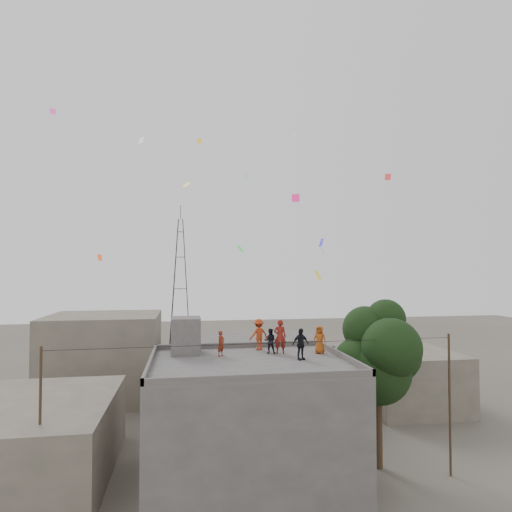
{
  "coord_description": "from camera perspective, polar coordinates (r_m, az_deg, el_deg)",
  "views": [
    {
      "loc": [
        -3.23,
        -21.72,
        10.76
      ],
      "look_at": [
        0.86,
        3.14,
        11.59
      ],
      "focal_mm": 30.0,
      "sensor_mm": 36.0,
      "label": 1
    }
  ],
  "objects": [
    {
      "name": "ground",
      "position": [
        24.45,
        -0.9,
        -27.99
      ],
      "size": [
        140.0,
        140.0,
        0.0
      ],
      "primitive_type": "plane",
      "color": "#4F4941",
      "rests_on": "ground"
    },
    {
      "name": "person_orange_child",
      "position": [
        24.59,
        8.48,
        -10.97
      ],
      "size": [
        0.89,
        0.84,
        1.54
      ],
      "primitive_type": "imported",
      "rotation": [
        0.0,
        0.0,
        -0.65
      ],
      "color": "#A54712",
      "rests_on": "main_building"
    },
    {
      "name": "parapet",
      "position": [
        22.42,
        -0.89,
        -13.49
      ],
      "size": [
        10.0,
        8.0,
        0.3
      ],
      "color": "#4F4C4A",
      "rests_on": "main_building"
    },
    {
      "name": "person_dark_child",
      "position": [
        24.4,
        1.89,
        -11.24
      ],
      "size": [
        0.78,
        0.68,
        1.38
      ],
      "primitive_type": "imported",
      "rotation": [
        0.0,
        0.0,
        2.88
      ],
      "color": "black",
      "rests_on": "main_building"
    },
    {
      "name": "person_orange_adult",
      "position": [
        25.35,
        0.37,
        -10.42
      ],
      "size": [
        1.3,
        0.96,
        1.79
      ],
      "primitive_type": "imported",
      "rotation": [
        0.0,
        0.0,
        -2.86
      ],
      "color": "#B13614",
      "rests_on": "main_building"
    },
    {
      "name": "person_red_child",
      "position": [
        23.64,
        -4.69,
        -11.56
      ],
      "size": [
        0.58,
        0.59,
        1.36
      ],
      "primitive_type": "imported",
      "rotation": [
        0.0,
        0.0,
        0.82
      ],
      "color": "maroon",
      "rests_on": "main_building"
    },
    {
      "name": "utility_line",
      "position": [
        21.93,
        0.99,
        -20.31
      ],
      "size": [
        20.12,
        0.62,
        7.4
      ],
      "color": "black",
      "rests_on": "ground"
    },
    {
      "name": "neighbor_northwest",
      "position": [
        39.0,
        -19.65,
        -12.5
      ],
      "size": [
        9.0,
        8.0,
        7.0
      ],
      "primitive_type": "cube",
      "color": "#5D5749",
      "rests_on": "ground"
    },
    {
      "name": "neighbor_east",
      "position": [
        37.1,
        19.32,
        -15.12
      ],
      "size": [
        7.0,
        8.0,
        4.4
      ],
      "primitive_type": "cube",
      "color": "#5D5749",
      "rests_on": "ground"
    },
    {
      "name": "main_building",
      "position": [
        23.27,
        -0.9,
        -21.23
      ],
      "size": [
        10.0,
        8.0,
        6.1
      ],
      "color": "#4F4C4A",
      "rests_on": "ground"
    },
    {
      "name": "stair_head_box",
      "position": [
        24.59,
        -9.32,
        -10.41
      ],
      "size": [
        1.6,
        1.8,
        2.0
      ],
      "primitive_type": "cube",
      "color": "#4F4C4A",
      "rests_on": "main_building"
    },
    {
      "name": "neighbor_west",
      "position": [
        26.45,
        -27.8,
        -21.0
      ],
      "size": [
        8.0,
        10.0,
        4.0
      ],
      "primitive_type": "cube",
      "color": "#5D5749",
      "rests_on": "ground"
    },
    {
      "name": "person_dark_adult",
      "position": [
        22.76,
        5.96,
        -11.6
      ],
      "size": [
        1.03,
        0.66,
        1.63
      ],
      "primitive_type": "imported",
      "rotation": [
        0.0,
        0.0,
        0.3
      ],
      "color": "black",
      "rests_on": "main_building"
    },
    {
      "name": "transmission_tower",
      "position": [
        61.75,
        -10.07,
        -3.42
      ],
      "size": [
        2.97,
        2.97,
        20.01
      ],
      "color": "black",
      "rests_on": "ground"
    },
    {
      "name": "neighbor_north",
      "position": [
        37.03,
        -1.02,
        -14.77
      ],
      "size": [
        12.0,
        9.0,
        5.0
      ],
      "primitive_type": "cube",
      "color": "#4F4C4A",
      "rests_on": "ground"
    },
    {
      "name": "kites",
      "position": [
        28.91,
        -1.59,
        8.18
      ],
      "size": [
        23.13,
        16.89,
        12.8
      ],
      "color": "#F54F19",
      "rests_on": "ground"
    },
    {
      "name": "tree",
      "position": [
        25.14,
        16.16,
        -12.48
      ],
      "size": [
        4.9,
        4.6,
        9.1
      ],
      "color": "black",
      "rests_on": "ground"
    },
    {
      "name": "person_red_adult",
      "position": [
        24.26,
        3.22,
        -10.68
      ],
      "size": [
        0.77,
        0.59,
        1.89
      ],
      "primitive_type": "imported",
      "rotation": [
        0.0,
        0.0,
        2.93
      ],
      "color": "maroon",
      "rests_on": "main_building"
    }
  ]
}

